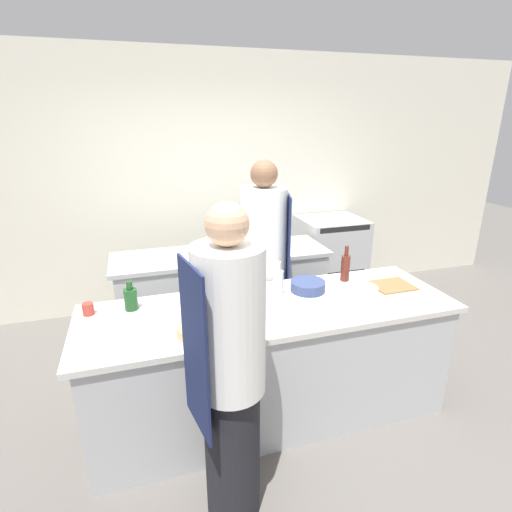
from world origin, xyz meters
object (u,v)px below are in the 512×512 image
bottle_vinegar (253,286)px  bottle_sauce (131,298)px  chef_at_prep_near (230,375)px  bottle_wine (278,282)px  bowl_ceramic_blue (201,307)px  cup (88,309)px  bowl_wooden_salad (362,290)px  chef_at_stove (264,269)px  bowl_mixing_large (198,330)px  bottle_olive_oil (247,313)px  bottle_cooking_oil (345,267)px  bowl_prep_small (308,286)px  oven_range (330,258)px

bottle_vinegar → bottle_sauce: (-0.82, 0.13, -0.04)m
chef_at_prep_near → bottle_wine: bearing=-44.2°
bottle_wine → bowl_ceramic_blue: size_ratio=1.56×
cup → bowl_wooden_salad: bearing=-6.9°
chef_at_stove → cup: chef_at_stove is taller
bowl_mixing_large → bowl_wooden_salad: bowl_mixing_large is taller
bottle_vinegar → bottle_wine: (0.21, 0.06, -0.02)m
chef_at_stove → bowl_wooden_salad: 0.85m
chef_at_prep_near → cup: bearing=27.9°
bottle_wine → bottle_vinegar: bearing=-163.0°
chef_at_prep_near → chef_at_stove: bearing=-35.4°
bowl_mixing_large → bowl_ceramic_blue: size_ratio=1.55×
chef_at_stove → bottle_wine: bearing=9.0°
bottle_olive_oil → bowl_wooden_salad: (0.94, 0.19, -0.05)m
bowl_mixing_large → bottle_cooking_oil: bearing=21.1°
bottle_cooking_oil → bottle_wine: bearing=-170.6°
bottle_vinegar → bottle_wine: bearing=17.0°
chef_at_stove → bottle_olive_oil: (-0.38, -0.83, 0.05)m
bowl_ceramic_blue → cup: cup is taller
bottle_cooking_oil → bowl_mixing_large: bearing=-158.9°
bottle_vinegar → bottle_sauce: bearing=170.7°
bowl_ceramic_blue → bowl_wooden_salad: bowl_ceramic_blue is taller
bottle_vinegar → bowl_prep_small: bottle_vinegar is taller
chef_at_prep_near → bottle_vinegar: size_ratio=5.68×
bottle_olive_oil → bowl_ceramic_blue: 0.36m
bottle_vinegar → bowl_wooden_salad: size_ratio=1.34×
bottle_cooking_oil → cup: 1.91m
chef_at_stove → bowl_ceramic_blue: chef_at_stove is taller
oven_range → bottle_sauce: 2.79m
bottle_olive_oil → bottle_vinegar: bottle_vinegar is taller
bowl_prep_small → bottle_vinegar: bearing=-171.8°
oven_range → chef_at_stove: size_ratio=0.55×
bottle_vinegar → bottle_olive_oil: bearing=-113.6°
oven_range → chef_at_prep_near: chef_at_prep_near is taller
oven_range → bowl_wooden_salad: size_ratio=4.23×
bottle_olive_oil → oven_range: bearing=50.6°
bowl_mixing_large → bowl_prep_small: 0.97m
oven_range → bowl_mixing_large: 2.78m
bowl_mixing_large → bowl_ceramic_blue: bearing=76.7°
bottle_sauce → chef_at_stove: bearing=20.9°
oven_range → bottle_wine: size_ratio=3.82×
bottle_vinegar → bowl_ceramic_blue: 0.39m
oven_range → bowl_mixing_large: size_ratio=3.83×
bowl_mixing_large → bowl_wooden_salad: (1.26, 0.23, -0.00)m
oven_range → bowl_mixing_large: (-1.91, -1.97, 0.42)m
chef_at_prep_near → bowl_wooden_salad: bearing=-69.8°
bottle_olive_oil → bowl_mixing_large: (-0.32, -0.04, -0.04)m
bowl_prep_small → bottle_olive_oil: bearing=-148.5°
bowl_mixing_large → bottle_wine: bearing=30.5°
bowl_wooden_salad → bottle_wine: bearing=165.7°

